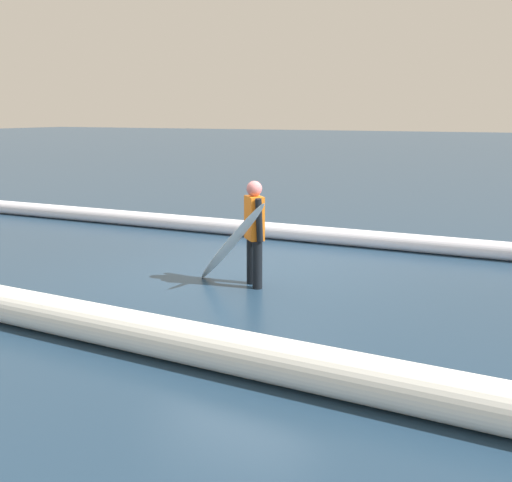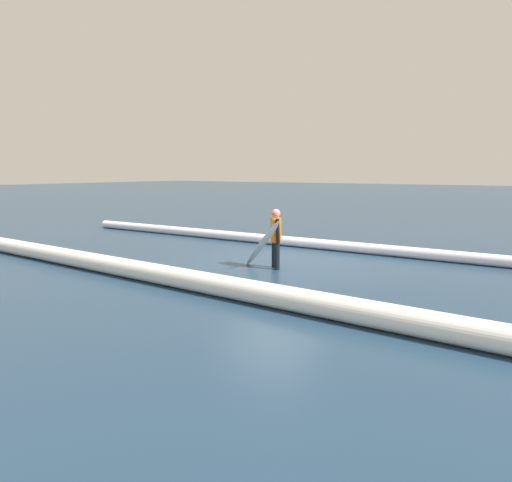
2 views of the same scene
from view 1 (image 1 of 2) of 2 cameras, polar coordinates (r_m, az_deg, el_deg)
name	(u,v)px [view 1 (image 1 of 2)]	position (r m, az deg, el deg)	size (l,w,h in m)	color
ground_plane	(244,274)	(9.85, -1.04, -2.98)	(157.26, 157.26, 0.00)	#1E364D
surfer	(254,228)	(9.00, -0.15, 1.17)	(0.39, 0.48, 1.52)	black
surfboard	(231,243)	(8.93, -2.27, -0.21)	(1.44, 0.82, 1.33)	white
wave_crest_foreground	(413,243)	(11.72, 13.91, -0.18)	(0.32, 0.32, 24.36)	white
wave_crest_midground	(99,324)	(7.10, -13.85, -7.24)	(0.43, 0.43, 16.27)	white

